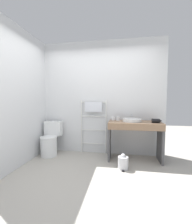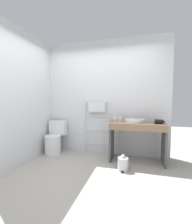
{
  "view_description": "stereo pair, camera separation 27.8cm",
  "coord_description": "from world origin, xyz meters",
  "px_view_note": "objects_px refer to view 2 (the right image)",
  "views": [
    {
      "loc": [
        0.52,
        -2.09,
        1.25
      ],
      "look_at": [
        0.05,
        0.65,
        1.05
      ],
      "focal_mm": 24.0,
      "sensor_mm": 36.0,
      "label": 1
    },
    {
      "loc": [
        0.79,
        -2.03,
        1.25
      ],
      "look_at": [
        0.05,
        0.65,
        1.05
      ],
      "focal_mm": 24.0,
      "sensor_mm": 36.0,
      "label": 2
    }
  ],
  "objects_px": {
    "sink_basin": "(135,120)",
    "hair_dryer": "(159,122)",
    "cup_near_edge": "(121,119)",
    "trash_bin": "(123,164)",
    "cup_near_wall": "(116,118)",
    "towel_radiator": "(97,114)",
    "toilet": "(54,140)"
  },
  "relations": [
    {
      "from": "sink_basin",
      "to": "hair_dryer",
      "type": "xyz_separation_m",
      "value": [
        0.46,
        -0.09,
        0.01
      ]
    },
    {
      "from": "cup_near_edge",
      "to": "trash_bin",
      "type": "xyz_separation_m",
      "value": [
        0.11,
        -0.61,
        -0.74
      ]
    },
    {
      "from": "cup_near_wall",
      "to": "cup_near_edge",
      "type": "relative_size",
      "value": 0.99
    },
    {
      "from": "towel_radiator",
      "to": "trash_bin",
      "type": "relative_size",
      "value": 4.4
    },
    {
      "from": "toilet",
      "to": "sink_basin",
      "type": "distance_m",
      "value": 1.92
    },
    {
      "from": "towel_radiator",
      "to": "sink_basin",
      "type": "bearing_deg",
      "value": -15.81
    },
    {
      "from": "toilet",
      "to": "sink_basin",
      "type": "xyz_separation_m",
      "value": [
        1.85,
        0.03,
        0.52
      ]
    },
    {
      "from": "sink_basin",
      "to": "cup_near_edge",
      "type": "height_order",
      "value": "cup_near_edge"
    },
    {
      "from": "towel_radiator",
      "to": "cup_near_wall",
      "type": "height_order",
      "value": "towel_radiator"
    },
    {
      "from": "hair_dryer",
      "to": "trash_bin",
      "type": "xyz_separation_m",
      "value": [
        -0.64,
        -0.4,
        -0.74
      ]
    },
    {
      "from": "trash_bin",
      "to": "hair_dryer",
      "type": "bearing_deg",
      "value": 31.73
    },
    {
      "from": "toilet",
      "to": "towel_radiator",
      "type": "relative_size",
      "value": 0.61
    },
    {
      "from": "cup_near_wall",
      "to": "trash_bin",
      "type": "bearing_deg",
      "value": -70.66
    },
    {
      "from": "toilet",
      "to": "cup_near_edge",
      "type": "bearing_deg",
      "value": 5.47
    },
    {
      "from": "sink_basin",
      "to": "cup_near_wall",
      "type": "bearing_deg",
      "value": 160.04
    },
    {
      "from": "towel_radiator",
      "to": "cup_near_wall",
      "type": "distance_m",
      "value": 0.49
    },
    {
      "from": "sink_basin",
      "to": "hair_dryer",
      "type": "height_order",
      "value": "hair_dryer"
    },
    {
      "from": "toilet",
      "to": "sink_basin",
      "type": "height_order",
      "value": "sink_basin"
    },
    {
      "from": "cup_near_wall",
      "to": "towel_radiator",
      "type": "bearing_deg",
      "value": 167.9
    },
    {
      "from": "sink_basin",
      "to": "trash_bin",
      "type": "distance_m",
      "value": 0.9
    },
    {
      "from": "towel_radiator",
      "to": "cup_near_wall",
      "type": "bearing_deg",
      "value": -12.1
    },
    {
      "from": "trash_bin",
      "to": "sink_basin",
      "type": "bearing_deg",
      "value": 69.82
    },
    {
      "from": "toilet",
      "to": "cup_near_wall",
      "type": "xyz_separation_m",
      "value": [
        1.44,
        0.18,
        0.53
      ]
    },
    {
      "from": "cup_near_wall",
      "to": "hair_dryer",
      "type": "bearing_deg",
      "value": -15.61
    },
    {
      "from": "hair_dryer",
      "to": "cup_near_edge",
      "type": "bearing_deg",
      "value": 164.31
    },
    {
      "from": "hair_dryer",
      "to": "cup_near_wall",
      "type": "bearing_deg",
      "value": 164.39
    },
    {
      "from": "toilet",
      "to": "towel_radiator",
      "type": "bearing_deg",
      "value": 15.99
    },
    {
      "from": "cup_near_wall",
      "to": "trash_bin",
      "type": "distance_m",
      "value": 1.01
    },
    {
      "from": "cup_near_edge",
      "to": "sink_basin",
      "type": "bearing_deg",
      "value": -21.72
    },
    {
      "from": "cup_near_wall",
      "to": "trash_bin",
      "type": "relative_size",
      "value": 0.32
    },
    {
      "from": "hair_dryer",
      "to": "towel_radiator",
      "type": "bearing_deg",
      "value": 165.61
    },
    {
      "from": "sink_basin",
      "to": "toilet",
      "type": "bearing_deg",
      "value": -179.02
    }
  ]
}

